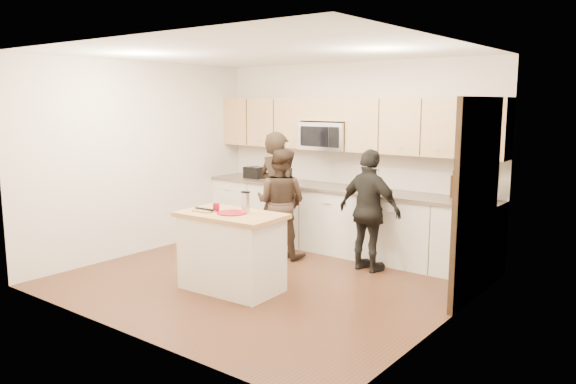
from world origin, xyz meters
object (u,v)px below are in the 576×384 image
Objects in this scene: toaster at (255,173)px; woman_left at (277,194)px; island at (232,251)px; woman_right at (370,211)px; woman_center at (281,203)px.

toaster is 1.23m from woman_left.
island is 0.71× the size of woman_left.
woman_right is (2.39, -0.54, -0.25)m from toaster.
woman_left reaches higher than island.
island is at bearing 68.60° from woman_right.
woman_left is (1.01, -0.69, -0.16)m from toaster.
woman_center is at bearing 103.13° from island.
woman_right is at bearing 58.32° from island.
woman_right is at bearing -12.74° from toaster.
island is 1.60m from woman_left.
toaster is at bearing -46.02° from woman_center.
woman_center is at bearing 166.88° from woman_left.
woman_center is (0.08, -0.03, -0.11)m from woman_left.
woman_left is 1.14× the size of woman_center.
woman_left is (-0.50, 1.47, 0.42)m from island.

